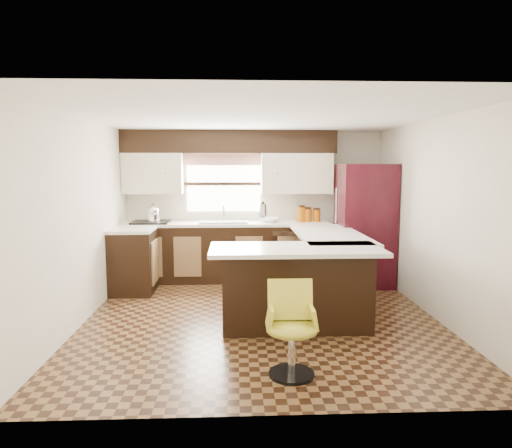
{
  "coord_description": "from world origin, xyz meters",
  "views": [
    {
      "loc": [
        -0.3,
        -5.35,
        1.82
      ],
      "look_at": [
        -0.04,
        0.45,
        1.1
      ],
      "focal_mm": 32.0,
      "sensor_mm": 36.0,
      "label": 1
    }
  ],
  "objects_px": {
    "refrigerator": "(364,225)",
    "bar_chair": "(292,330)",
    "peninsula_long": "(325,269)",
    "peninsula_return": "(296,289)"
  },
  "relations": [
    {
      "from": "refrigerator",
      "to": "bar_chair",
      "type": "height_order",
      "value": "refrigerator"
    },
    {
      "from": "peninsula_long",
      "to": "peninsula_return",
      "type": "relative_size",
      "value": 1.18
    },
    {
      "from": "peninsula_return",
      "to": "refrigerator",
      "type": "xyz_separation_m",
      "value": [
        1.3,
        1.89,
        0.48
      ]
    },
    {
      "from": "peninsula_long",
      "to": "bar_chair",
      "type": "xyz_separation_m",
      "value": [
        -0.72,
        -2.18,
        -0.04
      ]
    },
    {
      "from": "refrigerator",
      "to": "bar_chair",
      "type": "xyz_separation_m",
      "value": [
        -1.5,
        -3.09,
        -0.52
      ]
    },
    {
      "from": "refrigerator",
      "to": "bar_chair",
      "type": "distance_m",
      "value": 3.47
    },
    {
      "from": "peninsula_long",
      "to": "peninsula_return",
      "type": "xyz_separation_m",
      "value": [
        -0.53,
        -0.97,
        0.0
      ]
    },
    {
      "from": "peninsula_return",
      "to": "bar_chair",
      "type": "distance_m",
      "value": 1.22
    },
    {
      "from": "peninsula_return",
      "to": "bar_chair",
      "type": "height_order",
      "value": "peninsula_return"
    },
    {
      "from": "peninsula_long",
      "to": "refrigerator",
      "type": "xyz_separation_m",
      "value": [
        0.78,
        0.91,
        0.48
      ]
    }
  ]
}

